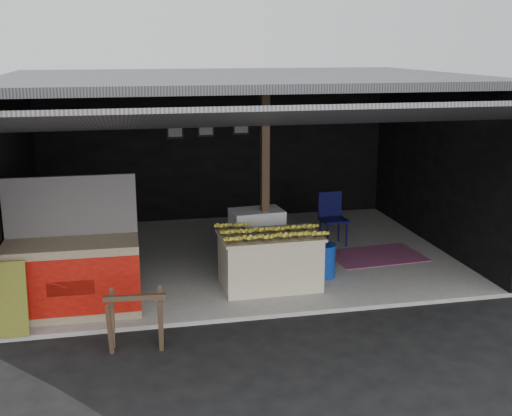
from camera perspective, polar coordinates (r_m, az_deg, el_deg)
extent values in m
plane|color=black|center=(8.50, 1.67, -9.78)|extent=(80.00, 80.00, 0.00)
cube|color=gray|center=(10.77, -1.50, -4.31)|extent=(7.00, 5.00, 0.06)
cube|color=black|center=(12.82, -3.62, 5.51)|extent=(7.00, 0.15, 2.90)
cube|color=black|center=(10.35, -20.98, 2.44)|extent=(0.15, 5.00, 2.90)
cube|color=black|center=(11.55, 15.82, 4.00)|extent=(0.15, 5.00, 2.90)
cube|color=#232326|center=(10.22, -1.61, 11.45)|extent=(7.20, 5.20, 0.12)
cube|color=#232326|center=(6.88, 3.74, 8.09)|extent=(7.40, 2.47, 0.48)
cube|color=#4A3525|center=(9.88, 0.80, 2.73)|extent=(0.12, 0.12, 2.85)
cube|color=beige|center=(9.27, 1.24, -4.80)|extent=(1.39, 0.85, 0.75)
cube|color=beige|center=(9.14, 1.25, -2.46)|extent=(1.45, 0.91, 0.04)
cube|color=white|center=(10.19, 0.07, -2.59)|extent=(0.85, 0.60, 0.89)
cube|color=navy|center=(9.92, 0.41, -2.80)|extent=(0.62, 0.07, 0.27)
cube|color=#B21414|center=(10.02, 0.41, -4.51)|extent=(0.40, 0.05, 0.09)
cube|color=#998466|center=(8.70, -15.95, -5.96)|extent=(1.72, 0.77, 0.96)
cube|color=red|center=(8.34, -16.10, -6.86)|extent=(1.71, 0.05, 0.75)
cube|color=white|center=(8.33, -16.10, -6.88)|extent=(0.58, 0.02, 0.19)
cube|color=navy|center=(8.75, -16.22, 0.18)|extent=(1.71, 0.08, 0.80)
cube|color=black|center=(8.29, -21.78, -7.63)|extent=(0.61, 0.19, 0.92)
cube|color=#4A3525|center=(7.53, -12.87, -10.53)|extent=(0.07, 0.27, 0.69)
cube|color=#4A3525|center=(7.50, -8.49, -10.44)|extent=(0.07, 0.27, 0.69)
cube|color=#4A3525|center=(7.84, -12.65, -9.49)|extent=(0.07, 0.27, 0.69)
cube|color=#4A3525|center=(7.81, -8.45, -9.39)|extent=(0.07, 0.27, 0.69)
cube|color=#4A3525|center=(7.54, -10.73, -7.83)|extent=(0.72, 0.12, 0.06)
cylinder|color=#0D3398|center=(9.74, 6.09, -4.76)|extent=(0.33, 0.33, 0.48)
cylinder|color=#0A0A37|center=(11.07, 6.38, -2.48)|extent=(0.03, 0.03, 0.45)
cylinder|color=#0A0A37|center=(11.21, 8.06, -2.33)|extent=(0.03, 0.03, 0.45)
cylinder|color=#0A0A37|center=(11.39, 5.73, -1.99)|extent=(0.03, 0.03, 0.45)
cylinder|color=#0A0A37|center=(11.52, 7.36, -1.85)|extent=(0.03, 0.03, 0.45)
cube|color=#0A0A37|center=(11.23, 6.92, -1.05)|extent=(0.46, 0.46, 0.04)
cube|color=#0A0A37|center=(11.35, 6.58, 0.33)|extent=(0.43, 0.07, 0.46)
cube|color=#7D1B63|center=(10.88, 10.63, -4.18)|extent=(1.57, 1.11, 0.01)
cube|color=black|center=(12.58, -7.21, 7.09)|extent=(0.32, 0.03, 0.42)
cube|color=#4C4C59|center=(12.56, -7.21, 7.08)|extent=(0.26, 0.02, 0.34)
cube|color=black|center=(12.64, -4.49, 7.28)|extent=(0.32, 0.03, 0.42)
cube|color=#4C4C59|center=(12.62, -4.47, 7.27)|extent=(0.26, 0.02, 0.34)
cube|color=black|center=(12.75, -1.34, 7.48)|extent=(0.32, 0.03, 0.42)
cube|color=#4C4C59|center=(12.73, -1.33, 7.46)|extent=(0.26, 0.02, 0.34)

